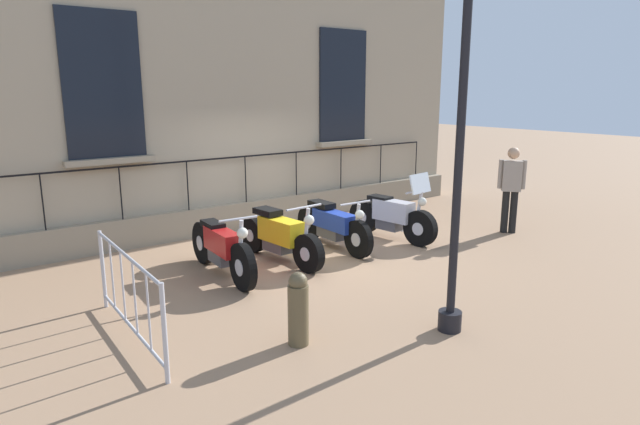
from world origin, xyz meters
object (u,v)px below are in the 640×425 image
object	(u,v)px
motorcycle_yellow	(280,237)
pedestrian_standing	(511,185)
lamppost	(465,62)
crowd_barrier	(129,293)
bollard	(298,309)
motorcycle_blue	(333,225)
motorcycle_silver	(392,217)
motorcycle_red	(222,249)

from	to	relation	value
motorcycle_yellow	pedestrian_standing	bearing A→B (deg)	75.88
motorcycle_yellow	lamppost	bearing A→B (deg)	2.95
crowd_barrier	bollard	xyz separation A→B (m)	(1.27, 1.47, -0.13)
motorcycle_blue	bollard	bearing A→B (deg)	-44.34
motorcycle_silver	pedestrian_standing	size ratio (longest dim) A/B	1.17
motorcycle_silver	bollard	distance (m)	4.70
motorcycle_red	motorcycle_blue	distance (m)	2.31
motorcycle_silver	crowd_barrier	xyz separation A→B (m)	(1.26, -5.43, 0.12)
motorcycle_yellow	motorcycle_silver	xyz separation A→B (m)	(0.14, 2.48, 0.02)
motorcycle_red	crowd_barrier	xyz separation A→B (m)	(1.34, -1.86, 0.12)
motorcycle_blue	crowd_barrier	bearing A→B (deg)	-70.31
motorcycle_red	crowd_barrier	distance (m)	2.30
motorcycle_blue	crowd_barrier	xyz separation A→B (m)	(1.49, -4.16, 0.14)
motorcycle_blue	crowd_barrier	world-z (taller)	crowd_barrier
motorcycle_red	motorcycle_silver	size ratio (longest dim) A/B	1.10
motorcycle_red	pedestrian_standing	world-z (taller)	pedestrian_standing
crowd_barrier	lamppost	bearing A→B (deg)	56.65
lamppost	motorcycle_red	bearing A→B (deg)	-159.44
motorcycle_silver	lamppost	bearing A→B (deg)	-34.67
motorcycle_red	bollard	bearing A→B (deg)	-8.44
motorcycle_silver	lamppost	distance (m)	4.85
motorcycle_yellow	pedestrian_standing	world-z (taller)	pedestrian_standing
motorcycle_blue	motorcycle_silver	world-z (taller)	motorcycle_silver
motorcycle_yellow	bollard	bearing A→B (deg)	-29.13
motorcycle_blue	motorcycle_silver	xyz separation A→B (m)	(0.23, 1.27, 0.02)
lamppost	motorcycle_blue	bearing A→B (deg)	163.85
motorcycle_yellow	lamppost	distance (m)	4.39
motorcycle_yellow	motorcycle_blue	size ratio (longest dim) A/B	1.00
motorcycle_red	motorcycle_yellow	world-z (taller)	motorcycle_red
motorcycle_red	lamppost	bearing A→B (deg)	20.56
motorcycle_red	pedestrian_standing	size ratio (longest dim) A/B	1.29
motorcycle_yellow	crowd_barrier	size ratio (longest dim) A/B	0.89
crowd_barrier	bollard	distance (m)	1.94
motorcycle_red	motorcycle_blue	world-z (taller)	motorcycle_red
crowd_barrier	pedestrian_standing	world-z (taller)	pedestrian_standing
pedestrian_standing	lamppost	bearing A→B (deg)	-63.40
motorcycle_blue	pedestrian_standing	distance (m)	3.78
motorcycle_red	crowd_barrier	world-z (taller)	motorcycle_red
pedestrian_standing	motorcycle_yellow	bearing A→B (deg)	-104.12
crowd_barrier	bollard	size ratio (longest dim) A/B	2.78
motorcycle_silver	lamppost	xyz separation A→B (m)	(3.32, -2.30, 2.68)
motorcycle_red	motorcycle_silver	bearing A→B (deg)	88.68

